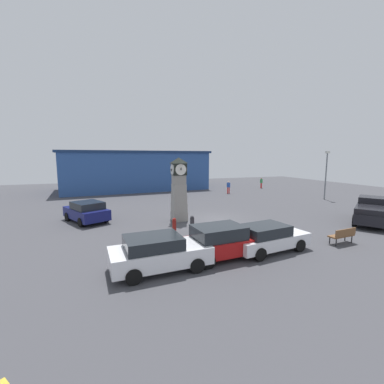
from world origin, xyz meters
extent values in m
plane|color=#424247|center=(0.00, 0.00, 0.00)|extent=(68.05, 68.05, 0.00)
cube|color=gray|center=(-2.74, 0.59, 0.35)|extent=(1.08, 1.08, 0.69)
cube|color=gray|center=(-2.74, 0.59, 1.04)|extent=(1.03, 1.03, 0.69)
cube|color=gray|center=(-2.74, 0.59, 1.74)|extent=(0.99, 0.99, 0.69)
cube|color=gray|center=(-2.74, 0.59, 2.43)|extent=(0.94, 0.94, 0.69)
cube|color=gray|center=(-2.74, 0.59, 3.13)|extent=(0.89, 0.89, 0.69)
cube|color=black|center=(-2.74, 0.59, 3.91)|extent=(0.99, 0.99, 0.88)
cylinder|color=white|center=(-2.74, 1.10, 3.91)|extent=(0.81, 0.04, 0.81)
cube|color=black|center=(-2.74, 1.13, 3.91)|extent=(0.06, 0.19, 0.09)
cube|color=black|center=(-2.74, 1.13, 3.91)|extent=(0.04, 0.06, 0.31)
cylinder|color=white|center=(-2.74, 0.07, 3.91)|extent=(0.81, 0.04, 0.81)
cube|color=black|center=(-2.74, 0.05, 3.91)|extent=(0.06, 0.18, 0.05)
cube|color=black|center=(-2.74, 0.05, 3.91)|extent=(0.04, 0.18, 0.29)
cylinder|color=white|center=(-2.23, 0.59, 3.91)|extent=(0.04, 0.81, 0.81)
cube|color=black|center=(-2.20, 0.59, 3.91)|extent=(0.18, 0.06, 0.13)
cube|color=black|center=(-2.20, 0.59, 3.91)|extent=(0.22, 0.04, 0.26)
cylinder|color=white|center=(-3.25, 0.59, 3.91)|extent=(0.04, 0.81, 0.81)
cube|color=black|center=(-3.28, 0.59, 3.91)|extent=(0.18, 0.06, 0.04)
cube|color=black|center=(-3.28, 0.59, 3.91)|extent=(0.15, 0.04, 0.30)
pyramid|color=black|center=(-2.74, 0.59, 4.57)|extent=(1.04, 1.04, 0.44)
cylinder|color=maroon|center=(-3.93, -2.27, 0.39)|extent=(0.25, 0.25, 0.79)
sphere|color=maroon|center=(-3.93, -2.27, 0.82)|extent=(0.23, 0.23, 0.23)
cylinder|color=#333338|center=(-2.85, -2.66, 0.47)|extent=(0.27, 0.27, 0.93)
sphere|color=#333338|center=(-2.85, -2.66, 0.97)|extent=(0.24, 0.24, 0.24)
cube|color=silver|center=(-6.00, -7.38, 0.64)|extent=(4.34, 2.14, 0.74)
cube|color=#1E2328|center=(-6.32, -7.39, 1.26)|extent=(2.42, 1.89, 0.51)
cylinder|color=black|center=(-4.73, -6.40, 0.32)|extent=(0.65, 0.25, 0.64)
cylinder|color=black|center=(-4.64, -8.23, 0.32)|extent=(0.65, 0.25, 0.64)
cylinder|color=black|center=(-7.36, -6.53, 0.32)|extent=(0.65, 0.25, 0.64)
cylinder|color=black|center=(-7.27, -8.36, 0.32)|extent=(0.65, 0.25, 0.64)
cube|color=#A51111|center=(-2.78, -7.04, 0.63)|extent=(4.40, 2.17, 0.71)
cube|color=#1E2328|center=(-3.10, -7.07, 1.28)|extent=(2.47, 1.88, 0.60)
cylinder|color=black|center=(-1.52, -6.07, 0.32)|extent=(0.65, 0.27, 0.64)
cylinder|color=black|center=(-1.39, -7.83, 0.32)|extent=(0.65, 0.27, 0.64)
cylinder|color=black|center=(-4.16, -6.26, 0.32)|extent=(0.65, 0.27, 0.64)
cylinder|color=black|center=(-4.03, -8.02, 0.32)|extent=(0.65, 0.27, 0.64)
cube|color=silver|center=(-0.21, -7.08, 0.57)|extent=(4.45, 2.29, 0.61)
cube|color=#1E2328|center=(-0.53, -7.12, 1.14)|extent=(2.53, 1.91, 0.52)
cylinder|color=black|center=(0.99, -6.08, 0.32)|extent=(0.66, 0.30, 0.64)
cylinder|color=black|center=(1.20, -7.74, 0.32)|extent=(0.66, 0.30, 0.64)
cylinder|color=black|center=(-1.63, -6.41, 0.32)|extent=(0.66, 0.30, 0.64)
cylinder|color=black|center=(-1.42, -8.07, 0.32)|extent=(0.66, 0.30, 0.64)
cube|color=navy|center=(-9.39, 2.62, 0.65)|extent=(3.49, 4.38, 0.75)
cube|color=#1E2328|center=(-9.26, 2.36, 1.28)|extent=(2.57, 2.73, 0.52)
cylinder|color=black|center=(-10.76, 3.30, 0.32)|extent=(0.48, 0.67, 0.64)
cylinder|color=black|center=(-9.08, 4.12, 0.32)|extent=(0.48, 0.67, 0.64)
cylinder|color=black|center=(-9.70, 1.12, 0.32)|extent=(0.48, 0.67, 0.64)
cylinder|color=black|center=(-8.02, 1.94, 0.32)|extent=(0.48, 0.67, 0.64)
cube|color=black|center=(10.20, -5.05, 0.70)|extent=(5.45, 4.52, 0.70)
cube|color=black|center=(10.96, -4.54, 1.45)|extent=(2.55, 2.54, 0.80)
cube|color=black|center=(9.32, -5.64, 1.23)|extent=(3.48, 3.21, 0.36)
cylinder|color=black|center=(11.00, -3.42, 0.40)|extent=(0.82, 0.68, 0.80)
cylinder|color=black|center=(8.37, -5.17, 0.40)|extent=(0.82, 0.68, 0.80)
cube|color=brown|center=(4.29, -7.53, 0.45)|extent=(1.63, 0.62, 0.08)
cube|color=brown|center=(4.31, -7.78, 0.70)|extent=(1.60, 0.18, 0.40)
cylinder|color=#262628|center=(4.92, -7.28, 0.23)|extent=(0.06, 0.06, 0.45)
cylinder|color=#262628|center=(3.64, -7.38, 0.23)|extent=(0.06, 0.06, 0.45)
cylinder|color=#262628|center=(4.95, -7.68, 0.23)|extent=(0.06, 0.06, 0.45)
cylinder|color=#262628|center=(3.67, -7.78, 0.23)|extent=(0.06, 0.06, 0.45)
cylinder|color=red|center=(7.50, 12.19, 0.41)|extent=(0.14, 0.14, 0.82)
cylinder|color=red|center=(7.69, 12.16, 0.41)|extent=(0.14, 0.14, 0.82)
cube|color=#264CA5|center=(7.60, 12.17, 1.13)|extent=(0.43, 0.29, 0.62)
sphere|color=beige|center=(7.60, 12.17, 1.55)|extent=(0.22, 0.22, 0.22)
cylinder|color=red|center=(15.15, 15.62, 0.40)|extent=(0.14, 0.14, 0.80)
cylinder|color=red|center=(14.97, 15.52, 0.40)|extent=(0.14, 0.14, 0.80)
cube|color=#338C4C|center=(15.06, 15.57, 1.10)|extent=(0.47, 0.41, 0.60)
sphere|color=#8C664C|center=(15.06, 15.57, 1.50)|extent=(0.22, 0.22, 0.22)
cylinder|color=slate|center=(15.68, 4.26, 2.60)|extent=(0.14, 0.14, 5.21)
cube|color=silver|center=(15.68, 4.26, 5.33)|extent=(0.50, 0.24, 0.24)
cube|color=#2D5193|center=(-3.37, 21.46, 2.67)|extent=(20.54, 11.28, 5.33)
cube|color=navy|center=(-3.37, 21.46, 5.48)|extent=(21.16, 11.61, 0.30)
camera|label=1|loc=(-8.30, -17.78, 4.86)|focal=24.00mm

